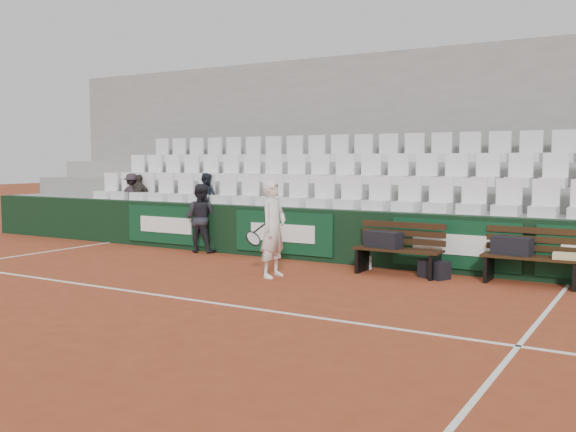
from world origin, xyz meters
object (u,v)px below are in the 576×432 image
Objects in this scene: water_bottle_far at (434,271)px; spectator_c at (206,178)px; sports_bag_left at (383,239)px; water_bottle_near at (370,263)px; sports_bag_right at (512,246)px; tennis_player at (273,229)px; sports_bag_ground at (434,269)px; bench_left at (397,262)px; ball_kid at (201,218)px; spectator_b at (139,178)px; spectator_a at (132,177)px; bench_right at (531,271)px.

spectator_c is at bearing 168.08° from water_bottle_far.
sports_bag_left is 0.64m from water_bottle_near.
tennis_player is at bearing -156.40° from sports_bag_right.
sports_bag_ground reaches higher than water_bottle_near.
water_bottle_far is at bearing -0.84° from bench_left.
water_bottle_near is 0.17× the size of ball_kid.
water_bottle_far is 0.16× the size of ball_kid.
sports_bag_right is 0.55× the size of spectator_c.
spectator_b reaches higher than tennis_player.
bench_left is 0.64m from sports_bag_ground.
bench_left is 6.13× the size of water_bottle_near.
spectator_c is (2.25, 0.00, 0.02)m from spectator_a.
water_bottle_near is (-0.36, 0.26, -0.47)m from sports_bag_left.
tennis_player reaches higher than water_bottle_far.
sports_bag_ground is (0.63, 0.03, -0.08)m from bench_left.
bench_left is 4.60m from ball_kid.
sports_bag_left is 1.34× the size of sports_bag_ground.
water_bottle_near is at bearing 167.38° from water_bottle_far.
spectator_c is (-6.80, 0.90, 0.96)m from sports_bag_right.
sports_bag_ground is at bearing 97.11° from water_bottle_far.
ball_kid is (-4.29, 0.41, 0.14)m from sports_bag_left.
sports_bag_ground is at bearing 161.42° from spectator_b.
sports_bag_ground is 0.46× the size of spectator_b.
sports_bag_left is at bearing -172.60° from sports_bag_right.
ball_kid is (-3.93, 0.15, 0.60)m from water_bottle_near.
spectator_b is at bearing 171.41° from sports_bag_ground.
spectator_a is (-7.88, 1.19, 1.42)m from water_bottle_far.
bench_right is 1.50m from water_bottle_far.
sports_bag_right is at bearing 7.40° from sports_bag_left.
sports_bag_left is at bearing 178.52° from water_bottle_far.
water_bottle_far is at bearing -82.89° from sports_bag_ground.
spectator_b is (-6.38, 0.91, 1.40)m from water_bottle_near.
water_bottle_near is 3.98m from ball_kid.
bench_right is 3.12× the size of sports_bag_ground.
ball_kid is at bearing 178.72° from sports_bag_right.
sports_bag_left is 1.92m from tennis_player.
ball_kid is at bearing 174.52° from sports_bag_left.
water_bottle_far is 2.73m from tennis_player.
spectator_a is at bearing 170.75° from bench_left.
tennis_player reaches higher than sports_bag_right.
sports_bag_left is at bearing 177.01° from bench_left.
spectator_c is at bearing 172.49° from sports_bag_right.
spectator_a reaches higher than bench_right.
sports_bag_left is 7.14m from spectator_a.
sports_bag_right is at bearing 168.67° from spectator_c.
spectator_a is (-7.25, 1.18, 1.31)m from bench_left.
spectator_b is (-8.81, 0.90, 0.93)m from sports_bag_right.
ball_kid is (-6.36, 0.14, 0.13)m from sports_bag_right.
sports_bag_right is 1.29m from water_bottle_far.
sports_bag_right is at bearing 164.19° from spectator_b.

